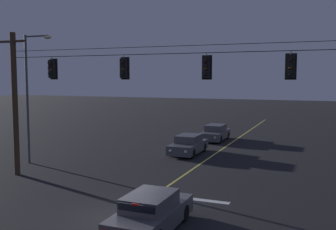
% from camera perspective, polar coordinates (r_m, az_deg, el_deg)
% --- Properties ---
extents(ground_plane, '(180.00, 180.00, 0.00)m').
position_cam_1_polar(ground_plane, '(16.19, -6.88, -14.67)').
color(ground_plane, black).
extents(lane_centre_stripe, '(0.14, 60.00, 0.01)m').
position_cam_1_polar(lane_centre_stripe, '(25.09, 4.30, -7.40)').
color(lane_centre_stripe, '#D1C64C').
rests_on(lane_centre_stripe, ground).
extents(stop_bar_paint, '(3.40, 0.36, 0.01)m').
position_cam_1_polar(stop_bar_paint, '(18.46, 3.70, -12.10)').
color(stop_bar_paint, silver).
rests_on(stop_bar_paint, ground).
extents(signal_span_assembly, '(19.74, 0.32, 8.10)m').
position_cam_1_polar(signal_span_assembly, '(18.89, -1.13, 1.32)').
color(signal_span_assembly, '#423021').
rests_on(signal_span_assembly, ground).
extents(traffic_light_leftmost, '(0.48, 0.41, 1.22)m').
position_cam_1_polar(traffic_light_leftmost, '(22.09, -16.54, 6.45)').
color(traffic_light_leftmost, black).
extents(traffic_light_left_inner, '(0.48, 0.41, 1.22)m').
position_cam_1_polar(traffic_light_left_inner, '(19.68, -6.48, 6.79)').
color(traffic_light_left_inner, black).
extents(traffic_light_centre, '(0.48, 0.41, 1.22)m').
position_cam_1_polar(traffic_light_centre, '(18.06, 5.54, 6.93)').
color(traffic_light_centre, black).
extents(traffic_light_right_inner, '(0.48, 0.41, 1.22)m').
position_cam_1_polar(traffic_light_right_inner, '(17.38, 17.40, 6.78)').
color(traffic_light_right_inner, black).
extents(car_waiting_near_lane, '(1.80, 4.33, 1.39)m').
position_cam_1_polar(car_waiting_near_lane, '(14.71, -2.50, -14.05)').
color(car_waiting_near_lane, '#4C4C51').
rests_on(car_waiting_near_lane, ground).
extents(car_oncoming_lead, '(1.80, 4.42, 1.39)m').
position_cam_1_polar(car_oncoming_lead, '(28.91, 2.97, -4.38)').
color(car_oncoming_lead, '#4C4C51').
rests_on(car_oncoming_lead, ground).
extents(car_oncoming_trailing, '(1.80, 4.42, 1.39)m').
position_cam_1_polar(car_oncoming_trailing, '(35.37, 6.90, -2.62)').
color(car_oncoming_trailing, '#4C4C51').
rests_on(car_oncoming_trailing, ground).
extents(street_lamp_corner, '(2.11, 0.30, 8.30)m').
position_cam_1_polar(street_lamp_corner, '(26.69, -19.36, 3.83)').
color(street_lamp_corner, '#4C4F54').
rests_on(street_lamp_corner, ground).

